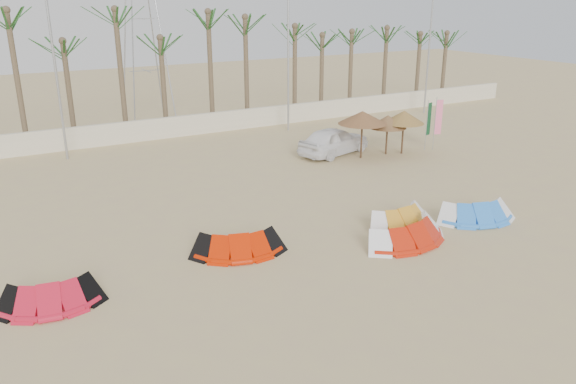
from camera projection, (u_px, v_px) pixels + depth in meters
ground at (384, 288)px, 17.29m from camera, size 120.00×120.00×0.00m
boundary_wall at (162, 128)px, 35.11m from camera, size 60.00×0.30×1.30m
palm_line at (158, 31)px, 34.73m from camera, size 52.00×4.00×7.70m
lamp_b at (54, 52)px, 28.98m from camera, size 1.25×0.14×11.00m
lamp_c at (289, 41)px, 35.53m from camera, size 1.25×0.14×11.00m
lamp_d at (431, 35)px, 41.13m from camera, size 1.25×0.14×11.00m
pylon at (150, 119)px, 40.71m from camera, size 3.00×3.00×14.00m
kite_red_left at (48, 291)px, 16.24m from camera, size 3.08×1.90×0.90m
kite_red_mid at (235, 241)px, 19.60m from camera, size 3.51×2.28×0.90m
kite_red_right at (402, 229)px, 20.53m from camera, size 3.72×1.92×0.90m
kite_orange at (397, 215)px, 21.90m from camera, size 2.98×1.62×0.90m
kite_blue at (471, 209)px, 22.47m from camera, size 3.49×2.30×0.90m
parasol_left at (362, 118)px, 30.33m from camera, size 2.67×2.67×2.63m
parasol_mid at (404, 117)px, 31.25m from camera, size 2.29×2.29×2.46m
parasol_right at (388, 122)px, 31.21m from camera, size 2.13×2.13×2.23m
flag_pink at (437, 119)px, 32.23m from camera, size 0.45×0.12×3.08m
flag_green at (429, 121)px, 32.21m from camera, size 0.44×0.14×2.89m
car at (334, 141)px, 31.54m from camera, size 4.95×3.07×1.57m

